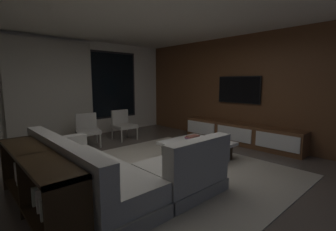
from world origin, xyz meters
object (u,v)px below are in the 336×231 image
object	(u,v)px
accent_chair_by_curtain	(87,128)
mounted_tv	(239,90)
coffee_table	(197,150)
sectional_couch	(113,173)
accent_chair_near_window	(123,123)
book_stack_on_coffee_table	(193,138)
console_table_behind_couch	(37,180)
media_console	(240,134)

from	to	relation	value
accent_chair_by_curtain	mounted_tv	world-z (taller)	mounted_tv
coffee_table	accent_chair_by_curtain	distance (m)	2.78
sectional_couch	coffee_table	distance (m)	1.99
sectional_couch	accent_chair_near_window	size ratio (longest dim) A/B	3.21
accent_chair_near_window	sectional_couch	bearing A→B (deg)	-124.25
book_stack_on_coffee_table	console_table_behind_couch	bearing A→B (deg)	-176.09
coffee_table	book_stack_on_coffee_table	size ratio (longest dim) A/B	4.28
mounted_tv	console_table_behind_couch	bearing A→B (deg)	-176.32
mounted_tv	accent_chair_near_window	bearing A→B (deg)	131.72
coffee_table	media_console	size ratio (longest dim) A/B	0.37
coffee_table	sectional_couch	bearing A→B (deg)	-174.78
media_console	mounted_tv	size ratio (longest dim) A/B	2.64
mounted_tv	console_table_behind_couch	world-z (taller)	mounted_tv
media_console	mounted_tv	world-z (taller)	mounted_tv
book_stack_on_coffee_table	console_table_behind_couch	distance (m)	2.94
coffee_table	accent_chair_near_window	xyz separation A→B (m)	(-0.13, 2.53, 0.25)
accent_chair_by_curtain	mounted_tv	size ratio (longest dim) A/B	0.66
accent_chair_near_window	accent_chair_by_curtain	bearing A→B (deg)	-179.56
accent_chair_near_window	console_table_behind_couch	size ratio (longest dim) A/B	0.37
coffee_table	console_table_behind_couch	world-z (taller)	console_table_behind_couch
media_console	coffee_table	bearing A→B (deg)	-177.96
book_stack_on_coffee_table	mounted_tv	distance (m)	2.08
mounted_tv	sectional_couch	bearing A→B (deg)	-173.52
accent_chair_near_window	mounted_tv	world-z (taller)	mounted_tv
accent_chair_near_window	mounted_tv	bearing A→B (deg)	-48.28
media_console	accent_chair_near_window	bearing A→B (deg)	126.75
sectional_couch	coffee_table	xyz separation A→B (m)	(1.98, 0.18, -0.10)
accent_chair_by_curtain	mounted_tv	distance (m)	3.90
sectional_couch	console_table_behind_couch	size ratio (longest dim) A/B	1.19
accent_chair_near_window	media_console	xyz separation A→B (m)	(1.85, -2.47, -0.18)
sectional_couch	accent_chair_by_curtain	world-z (taller)	sectional_couch
coffee_table	accent_chair_by_curtain	size ratio (longest dim) A/B	1.49
sectional_couch	accent_chair_near_window	world-z (taller)	sectional_couch
accent_chair_near_window	media_console	distance (m)	3.09
accent_chair_near_window	mounted_tv	size ratio (longest dim) A/B	0.66
coffee_table	mounted_tv	world-z (taller)	mounted_tv
sectional_couch	accent_chair_by_curtain	bearing A→B (deg)	72.70
sectional_couch	mounted_tv	size ratio (longest dim) A/B	2.13
accent_chair_near_window	accent_chair_by_curtain	distance (m)	1.01
accent_chair_near_window	console_table_behind_couch	bearing A→B (deg)	-136.92
console_table_behind_couch	mounted_tv	bearing A→B (deg)	3.68
accent_chair_by_curtain	console_table_behind_couch	size ratio (longest dim) A/B	0.37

